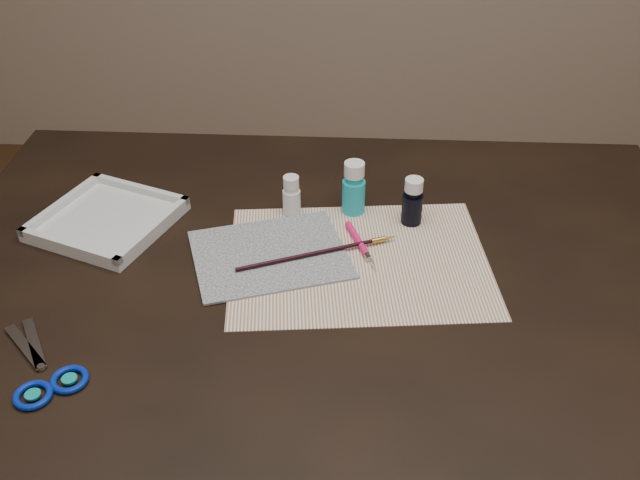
{
  "coord_description": "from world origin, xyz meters",
  "views": [
    {
      "loc": [
        0.05,
        -0.92,
        1.47
      ],
      "look_at": [
        0.0,
        0.0,
        0.8
      ],
      "focal_mm": 40.0,
      "sensor_mm": 36.0,
      "label": 1
    }
  ],
  "objects_px": {
    "paper": "(359,260)",
    "paint_bottle_navy": "(413,201)",
    "paint_bottle_white": "(291,196)",
    "paint_bottle_cyan": "(354,188)",
    "palette_tray": "(107,219)",
    "canvas": "(270,254)",
    "scissors": "(32,362)"
  },
  "relations": [
    {
      "from": "paper",
      "to": "scissors",
      "type": "height_order",
      "value": "scissors"
    },
    {
      "from": "paint_bottle_white",
      "to": "scissors",
      "type": "height_order",
      "value": "paint_bottle_white"
    },
    {
      "from": "paint_bottle_navy",
      "to": "palette_tray",
      "type": "height_order",
      "value": "paint_bottle_navy"
    },
    {
      "from": "paint_bottle_cyan",
      "to": "scissors",
      "type": "xyz_separation_m",
      "value": [
        -0.44,
        -0.41,
        -0.05
      ]
    },
    {
      "from": "scissors",
      "to": "palette_tray",
      "type": "xyz_separation_m",
      "value": [
        0.0,
        0.34,
        0.01
      ]
    },
    {
      "from": "paint_bottle_white",
      "to": "paint_bottle_navy",
      "type": "distance_m",
      "value": 0.21
    },
    {
      "from": "paint_bottle_white",
      "to": "palette_tray",
      "type": "distance_m",
      "value": 0.33
    },
    {
      "from": "paint_bottle_navy",
      "to": "palette_tray",
      "type": "distance_m",
      "value": 0.54
    },
    {
      "from": "paper",
      "to": "paint_bottle_navy",
      "type": "height_order",
      "value": "paint_bottle_navy"
    },
    {
      "from": "paper",
      "to": "palette_tray",
      "type": "height_order",
      "value": "palette_tray"
    },
    {
      "from": "scissors",
      "to": "paint_bottle_cyan",
      "type": "bearing_deg",
      "value": -91.82
    },
    {
      "from": "paint_bottle_white",
      "to": "scissors",
      "type": "xyz_separation_m",
      "value": [
        -0.33,
        -0.39,
        -0.03
      ]
    },
    {
      "from": "paint_bottle_navy",
      "to": "palette_tray",
      "type": "xyz_separation_m",
      "value": [
        -0.54,
        -0.04,
        -0.03
      ]
    },
    {
      "from": "paint_bottle_white",
      "to": "paper",
      "type": "bearing_deg",
      "value": -47.19
    },
    {
      "from": "paper",
      "to": "palette_tray",
      "type": "bearing_deg",
      "value": 169.57
    },
    {
      "from": "paper",
      "to": "paint_bottle_white",
      "type": "relative_size",
      "value": 5.43
    },
    {
      "from": "paper",
      "to": "scissors",
      "type": "relative_size",
      "value": 2.12
    },
    {
      "from": "scissors",
      "to": "palette_tray",
      "type": "height_order",
      "value": "palette_tray"
    },
    {
      "from": "paint_bottle_cyan",
      "to": "scissors",
      "type": "relative_size",
      "value": 0.5
    },
    {
      "from": "paint_bottle_white",
      "to": "paint_bottle_navy",
      "type": "relative_size",
      "value": 0.88
    },
    {
      "from": "canvas",
      "to": "paper",
      "type": "bearing_deg",
      "value": -1.93
    },
    {
      "from": "canvas",
      "to": "paint_bottle_white",
      "type": "xyz_separation_m",
      "value": [
        0.03,
        0.13,
        0.04
      ]
    },
    {
      "from": "paint_bottle_cyan",
      "to": "canvas",
      "type": "bearing_deg",
      "value": -133.82
    },
    {
      "from": "scissors",
      "to": "palette_tray",
      "type": "relative_size",
      "value": 0.95
    },
    {
      "from": "paper",
      "to": "paint_bottle_cyan",
      "type": "distance_m",
      "value": 0.16
    },
    {
      "from": "paint_bottle_white",
      "to": "paint_bottle_cyan",
      "type": "xyz_separation_m",
      "value": [
        0.11,
        0.02,
        0.01
      ]
    },
    {
      "from": "paper",
      "to": "paint_bottle_cyan",
      "type": "xyz_separation_m",
      "value": [
        -0.01,
        0.15,
        0.05
      ]
    },
    {
      "from": "paper",
      "to": "paint_bottle_navy",
      "type": "distance_m",
      "value": 0.15
    },
    {
      "from": "paint_bottle_cyan",
      "to": "paint_bottle_white",
      "type": "bearing_deg",
      "value": -172.22
    },
    {
      "from": "paper",
      "to": "paint_bottle_cyan",
      "type": "bearing_deg",
      "value": 94.68
    },
    {
      "from": "paint_bottle_navy",
      "to": "palette_tray",
      "type": "relative_size",
      "value": 0.42
    },
    {
      "from": "paper",
      "to": "paint_bottle_white",
      "type": "bearing_deg",
      "value": 132.81
    }
  ]
}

